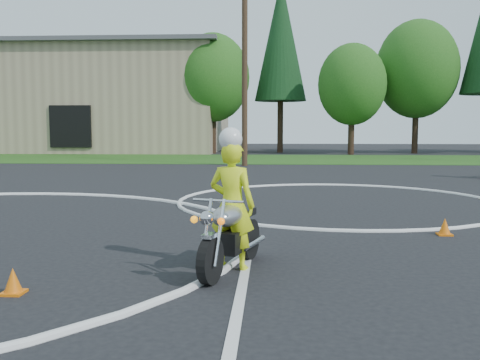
{
  "coord_description": "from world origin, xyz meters",
  "views": [
    {
      "loc": [
        6.34,
        -5.58,
        1.86
      ],
      "look_at": [
        5.87,
        2.28,
        1.1
      ],
      "focal_mm": 40.0,
      "sensor_mm": 36.0,
      "label": 1
    }
  ],
  "objects": [
    {
      "name": "grass_strip",
      "position": [
        0.0,
        27.0,
        0.01
      ],
      "size": [
        120.0,
        10.0,
        0.02
      ],
      "primitive_type": "cube",
      "color": "#1E4714",
      "rests_on": "ground"
    },
    {
      "name": "course_markings",
      "position": [
        2.17,
        4.35,
        0.01
      ],
      "size": [
        19.05,
        19.05,
        0.12
      ],
      "color": "silver",
      "rests_on": "ground"
    },
    {
      "name": "primary_motorcycle",
      "position": [
        5.81,
        1.25,
        0.49
      ],
      "size": [
        0.89,
        1.87,
        1.01
      ],
      "rotation": [
        0.0,
        0.0,
        -0.31
      ],
      "color": "black",
      "rests_on": "ground"
    },
    {
      "name": "rider_primary_grp",
      "position": [
        5.82,
        1.38,
        0.91
      ],
      "size": [
        0.72,
        0.58,
        1.88
      ],
      "rotation": [
        0.0,
        0.0,
        -0.31
      ],
      "color": "#E1F519",
      "rests_on": "ground"
    },
    {
      "name": "traffic_cones",
      "position": [
        4.84,
        2.35,
        0.14
      ],
      "size": [
        21.94,
        12.61,
        0.3
      ],
      "color": "orange",
      "rests_on": "ground"
    },
    {
      "name": "treeline",
      "position": [
        14.78,
        34.61,
        6.62
      ],
      "size": [
        38.2,
        8.1,
        14.52
      ],
      "color": "#382619",
      "rests_on": "ground"
    },
    {
      "name": "utility_poles",
      "position": [
        5.0,
        21.0,
        5.2
      ],
      "size": [
        41.6,
        1.12,
        10.0
      ],
      "color": "#473321",
      "rests_on": "ground"
    }
  ]
}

